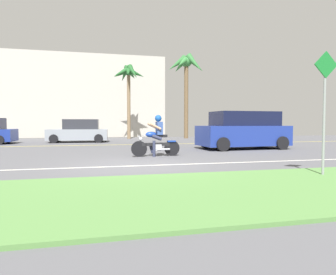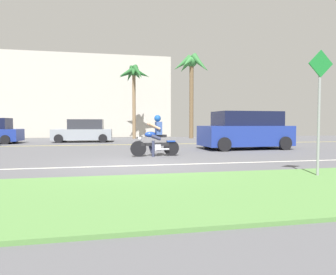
% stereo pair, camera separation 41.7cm
% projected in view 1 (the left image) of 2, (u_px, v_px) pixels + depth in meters
% --- Properties ---
extents(ground, '(56.00, 30.00, 0.04)m').
position_uv_depth(ground, '(129.00, 155.00, 12.29)').
color(ground, '#545459').
extents(grass_median, '(56.00, 3.80, 0.06)m').
position_uv_depth(grass_median, '(173.00, 193.00, 5.39)').
color(grass_median, '#548442').
rests_on(grass_median, ground).
extents(lane_line_near, '(50.40, 0.12, 0.01)m').
position_uv_depth(lane_line_near, '(141.00, 166.00, 9.13)').
color(lane_line_near, silver).
rests_on(lane_line_near, ground).
extents(lane_line_far, '(50.40, 0.12, 0.01)m').
position_uv_depth(lane_line_far, '(118.00, 145.00, 17.95)').
color(lane_line_far, yellow).
rests_on(lane_line_far, ground).
extents(motorcyclist, '(1.90, 0.62, 1.59)m').
position_uv_depth(motorcyclist, '(156.00, 139.00, 11.73)').
color(motorcyclist, black).
rests_on(motorcyclist, ground).
extents(suv_nearby, '(4.60, 2.33, 1.84)m').
position_uv_depth(suv_nearby, '(243.00, 131.00, 15.17)').
color(suv_nearby, navy).
rests_on(suv_nearby, ground).
extents(parked_car_1, '(3.98, 2.15, 1.53)m').
position_uv_depth(parked_car_1, '(79.00, 131.00, 20.51)').
color(parked_car_1, '#8C939E').
rests_on(parked_car_1, ground).
extents(palm_tree_0, '(3.29, 3.14, 7.03)m').
position_uv_depth(palm_tree_0, '(186.00, 69.00, 25.47)').
color(palm_tree_0, brown).
rests_on(palm_tree_0, ground).
extents(palm_tree_1, '(2.79, 2.74, 6.04)m').
position_uv_depth(palm_tree_1, '(128.00, 77.00, 24.86)').
color(palm_tree_1, '#846B4C').
rests_on(palm_tree_1, ground).
extents(street_sign, '(0.62, 0.06, 2.94)m').
position_uv_depth(street_sign, '(325.00, 102.00, 7.14)').
color(street_sign, gray).
rests_on(street_sign, ground).
extents(building_far, '(16.29, 4.00, 7.52)m').
position_uv_depth(building_far, '(77.00, 97.00, 28.90)').
color(building_far, '#BCB7AD').
rests_on(building_far, ground).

